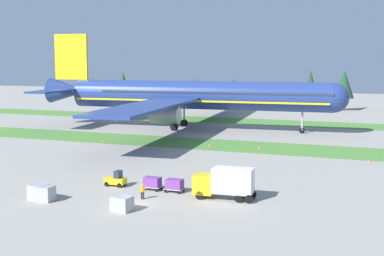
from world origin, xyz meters
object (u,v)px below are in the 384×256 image
Objects in this scene: baggage_tug at (116,180)px; cargo_dolly_lead at (152,182)px; ground_crew_marshaller at (142,191)px; taxiway_marker_1 at (103,141)px; catering_truck at (225,182)px; cargo_dolly_second at (174,184)px; uld_container_1 at (39,192)px; ground_crew_loader at (232,180)px; taxiway_marker_0 at (259,148)px; airliner at (188,95)px; uld_container_2 at (122,204)px; taxiway_marker_2 at (369,161)px; taxiway_marker_3 at (209,145)px; uld_container_0 at (44,194)px.

baggage_tug reaches higher than cargo_dolly_lead.
ground_crew_marshaller reaches higher than cargo_dolly_lead.
catering_truck is at bearing -42.13° from taxiway_marker_1.
uld_container_1 is at bearing 124.06° from cargo_dolly_second.
taxiway_marker_0 is at bearing -126.40° from ground_crew_loader.
airliner is 48.61× the size of ground_crew_loader.
catering_truck is 9.33m from ground_crew_marshaller.
taxiway_marker_1 is (-29.35, -2.95, -0.06)m from taxiway_marker_0.
ground_crew_loader is at bearing -37.09° from taxiway_marker_1.
cargo_dolly_second is 9.45m from uld_container_2.
uld_container_1 is at bearing 131.12° from cargo_dolly_lead.
taxiway_marker_3 is at bearing 168.79° from taxiway_marker_2.
taxiway_marker_1 is (-24.88, 38.60, -0.54)m from uld_container_2.
uld_container_2 reaches higher than cargo_dolly_lead.
airliner reaches higher than uld_container_1.
airliner is at bearing 20.49° from cargo_dolly_second.
cargo_dolly_second is at bearing -90.00° from baggage_tug.
ground_crew_loader is at bearing -65.78° from taxiway_marker_3.
ground_crew_loader is 40.83m from taxiway_marker_1.
taxiway_marker_1 is 0.88× the size of taxiway_marker_2.
uld_container_0 is at bearing 1.58° from airliner.
cargo_dolly_lead is 9.51m from catering_truck.
ground_crew_loader is (24.65, -48.44, -6.72)m from airliner.
uld_container_1 reaches higher than uld_container_0.
ground_crew_marshaller is 1.00× the size of ground_crew_loader.
ground_crew_marshaller is at bearing -97.08° from taxiway_marker_0.
uld_container_2 is at bearing -3.74° from uld_container_1.
airliner is 181.33× the size of taxiway_marker_3.
cargo_dolly_second is at bearing -90.00° from cargo_dolly_lead.
ground_crew_marshaller reaches higher than taxiway_marker_1.
uld_container_2 is (16.97, -62.43, -6.88)m from airliner.
cargo_dolly_second is at bearing 33.24° from uld_container_1.
cargo_dolly_second is 34.17m from taxiway_marker_2.
baggage_tug is 11.04m from uld_container_2.
cargo_dolly_lead is 0.31× the size of catering_truck.
baggage_tug is 7.27m from ground_crew_marshaller.
ground_crew_loader reaches higher than cargo_dolly_lead.
catering_truck is at bearing -117.07° from taxiway_marker_2.
uld_container_0 is at bearing 109.04° from catering_truck.
taxiway_marker_2 is (39.81, -26.10, -7.39)m from airliner.
taxiway_marker_3 is (6.11, 41.10, -0.63)m from uld_container_1.
taxiway_marker_3 is at bearing 178.36° from taxiway_marker_0.
baggage_tug is 4.82× the size of taxiway_marker_2.
uld_container_1 reaches higher than taxiway_marker_3.
ground_crew_marshaller is 37.16m from taxiway_marker_3.
catering_truck reaches higher than baggage_tug.
taxiway_marker_1 is at bearing -80.14° from ground_crew_loader.
catering_truck reaches higher than ground_crew_marshaller.
uld_container_1 is 3.31× the size of taxiway_marker_0.
cargo_dolly_second is at bearing -119.19° from ground_crew_marshaller.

